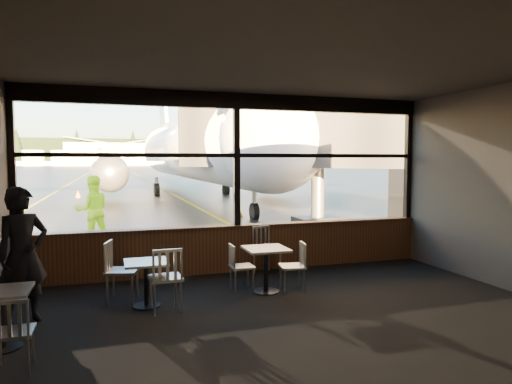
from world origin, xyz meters
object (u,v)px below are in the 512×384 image
chair_mid_s (165,279)px  cone_nose (238,211)px  chair_near_e (292,267)px  chair_near_w (242,267)px  passenger (23,255)px  chair_mid_w (122,272)px  cafe_table_mid (146,284)px  cafe_table_near (266,270)px  jet_bridge (297,155)px  airliner (194,109)px  cone_wing (78,194)px  ground_crew (92,210)px  cafe_table_left (2,320)px  chair_near_n (267,250)px  chair_left_s (13,333)px

chair_mid_s → cone_nose: 11.18m
chair_near_e → chair_mid_s: chair_mid_s is taller
chair_near_e → chair_near_w: 0.85m
chair_near_e → passenger: (-4.02, -0.26, 0.51)m
passenger → chair_mid_w: bearing=-10.3°
chair_mid_w → cafe_table_mid: bearing=59.9°
cafe_table_near → chair_near_e: (0.44, -0.09, 0.04)m
jet_bridge → airliner: bearing=94.1°
cafe_table_near → chair_mid_w: chair_mid_w is taller
chair_mid_w → passenger: 1.47m
cone_wing → chair_mid_w: bearing=-84.7°
ground_crew → cone_wing: size_ratio=4.12×
airliner → cafe_table_left: 23.37m
airliner → chair_mid_w: size_ratio=35.91×
airliner → cafe_table_left: bearing=-106.6°
airliner → chair_near_n: bearing=-97.0°
cone_wing → jet_bridge: bearing=-62.0°
chair_near_w → chair_mid_s: 1.52m
cone_nose → chair_left_s: bearing=-115.8°
airliner → cafe_table_near: airliner is taller
chair_mid_w → cone_wing: (-1.98, 21.51, -0.26)m
chair_near_e → chair_near_w: chair_near_e is taller
cafe_table_left → chair_near_w: 3.63m
jet_bridge → ground_crew: jet_bridge is taller
chair_mid_w → cafe_table_left: bearing=-29.7°
airliner → chair_left_s: 23.93m
chair_near_n → cone_nose: (1.88, 8.84, -0.22)m
airliner → chair_left_s: bearing=-105.6°
chair_near_e → chair_near_w: size_ratio=1.05×
passenger → cone_wing: passenger is taller
cafe_table_mid → cafe_table_left: bearing=-148.1°
airliner → ground_crew: bearing=-110.4°
airliner → chair_mid_w: 21.68m
chair_near_n → cafe_table_left: bearing=12.5°
cafe_table_mid → cafe_table_near: bearing=4.7°
chair_left_s → passenger: size_ratio=0.44×
chair_near_n → passenger: size_ratio=0.50×
chair_mid_w → cone_wing: 21.60m
airliner → chair_mid_w: bearing=-104.0°
ground_crew → cone_nose: 6.91m
chair_near_w → cafe_table_left: bearing=-67.0°
chair_near_e → chair_mid_w: 2.74m
chair_mid_w → ground_crew: 5.36m
chair_near_n → cone_wing: 21.06m
airliner → ground_crew: airliner is taller
jet_bridge → cafe_table_left: jet_bridge is taller
chair_near_w → chair_near_n: (0.77, 0.92, 0.07)m
chair_left_s → cafe_table_left: bearing=109.2°
jet_bridge → chair_near_e: (-3.09, -7.15, -1.94)m
chair_mid_w → cone_nose: bearing=169.8°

